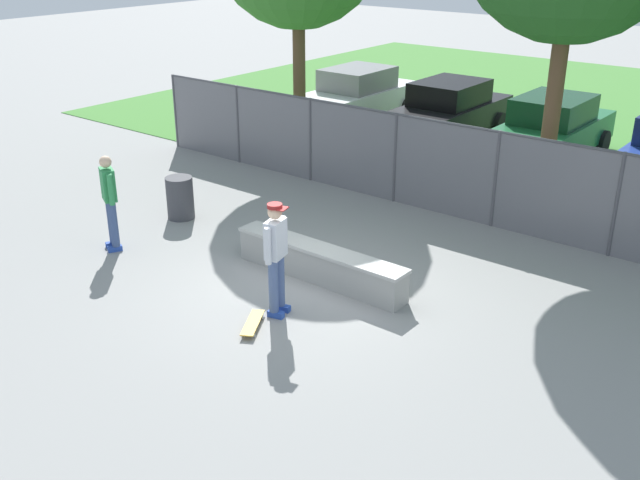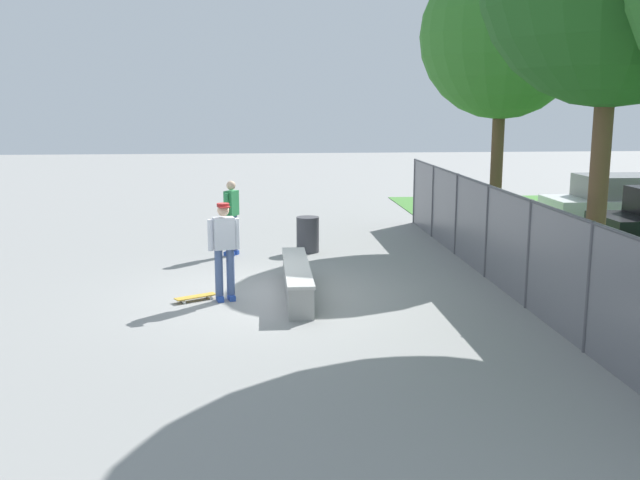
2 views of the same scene
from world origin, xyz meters
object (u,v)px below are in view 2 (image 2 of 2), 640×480
(bystander, at_px, (232,214))
(skateboarder, at_px, (224,246))
(tree_near_left, at_px, (503,36))
(car_white, at_px, (620,204))
(concrete_ledge, at_px, (297,280))
(skateboard, at_px, (196,297))
(trash_bin, at_px, (308,235))

(bystander, bearing_deg, skateboarder, -0.01)
(skateboarder, height_order, tree_near_left, tree_near_left)
(car_white, bearing_deg, concrete_ledge, -58.07)
(skateboard, bearing_deg, tree_near_left, 125.09)
(concrete_ledge, height_order, skateboarder, skateboarder)
(car_white, bearing_deg, tree_near_left, -77.30)
(concrete_ledge, height_order, skateboard, concrete_ledge)
(skateboard, xyz_separation_m, car_white, (-6.15, 11.44, 0.77))
(skateboarder, height_order, car_white, skateboarder)
(car_white, distance_m, bystander, 11.08)
(concrete_ledge, relative_size, skateboard, 4.26)
(bystander, bearing_deg, car_white, 100.88)
(tree_near_left, bearing_deg, bystander, -80.17)
(concrete_ledge, height_order, trash_bin, trash_bin)
(tree_near_left, relative_size, trash_bin, 8.44)
(car_white, xyz_separation_m, bystander, (2.09, -10.88, 0.17))
(skateboarder, xyz_separation_m, car_white, (-6.16, 10.88, -0.19))
(concrete_ledge, xyz_separation_m, bystander, (-3.84, -1.36, 0.70))
(skateboarder, xyz_separation_m, bystander, (-4.07, 0.00, -0.02))
(skateboard, bearing_deg, concrete_ledge, 96.33)
(tree_near_left, xyz_separation_m, bystander, (1.20, -6.92, -4.31))
(tree_near_left, xyz_separation_m, trash_bin, (0.97, -5.06, -4.88))
(car_white, bearing_deg, trash_bin, -78.34)
(skateboarder, xyz_separation_m, skateboard, (-0.02, -0.55, -0.96))
(skateboarder, xyz_separation_m, trash_bin, (-4.30, 1.86, -0.59))
(car_white, bearing_deg, skateboarder, -60.48)
(skateboarder, distance_m, skateboard, 1.11)
(skateboarder, distance_m, car_white, 12.51)
(skateboarder, relative_size, bystander, 1.01)
(car_white, bearing_deg, bystander, -79.12)
(tree_near_left, bearing_deg, car_white, 102.70)
(trash_bin, bearing_deg, car_white, 101.66)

